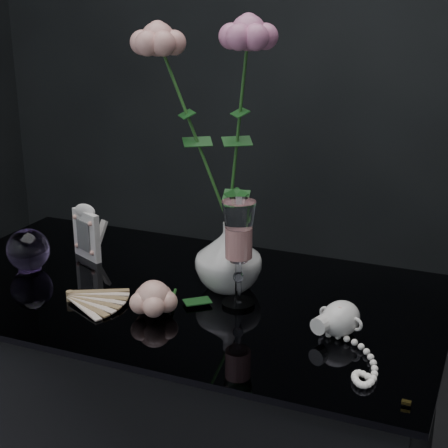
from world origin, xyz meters
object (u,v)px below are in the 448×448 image
at_px(loose_rose, 153,298).
at_px(pearl_jar, 341,317).
at_px(paperweight, 28,250).
at_px(wine_glass, 239,255).
at_px(vase, 228,256).
at_px(picture_frame, 86,231).

bearing_deg(loose_rose, pearl_jar, -0.98).
xyz_separation_m(paperweight, pearl_jar, (0.68, -0.03, -0.01)).
distance_m(wine_glass, loose_rose, 0.18).
bearing_deg(paperweight, pearl_jar, -2.48).
relative_size(vase, wine_glass, 0.67).
height_order(picture_frame, paperweight, picture_frame).
bearing_deg(pearl_jar, wine_glass, -171.16).
bearing_deg(vase, wine_glass, -53.96).
relative_size(wine_glass, picture_frame, 1.63).
xyz_separation_m(paperweight, loose_rose, (0.35, -0.09, -0.01)).
distance_m(picture_frame, loose_rose, 0.33).
bearing_deg(wine_glass, picture_frame, 166.36).
height_order(wine_glass, loose_rose, wine_glass).
distance_m(picture_frame, pearl_jar, 0.62).
height_order(picture_frame, loose_rose, picture_frame).
relative_size(picture_frame, paperweight, 1.39).
xyz_separation_m(picture_frame, paperweight, (-0.08, -0.11, -0.02)).
distance_m(loose_rose, pearl_jar, 0.34).
bearing_deg(paperweight, picture_frame, 54.56).
distance_m(vase, loose_rose, 0.18).
bearing_deg(loose_rose, wine_glass, 26.14).
xyz_separation_m(vase, pearl_jar, (0.25, -0.10, -0.04)).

